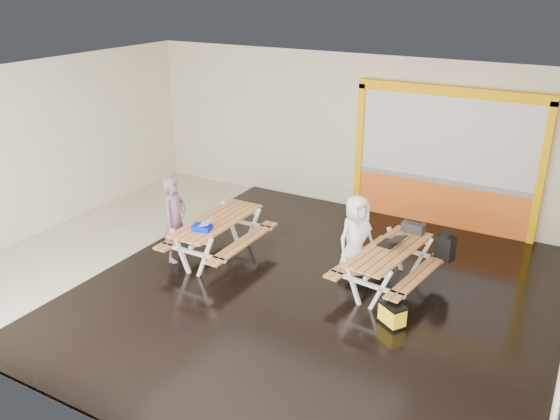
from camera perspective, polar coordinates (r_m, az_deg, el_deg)
The scene contains 14 objects.
room at distance 9.72m, azimuth -2.61°, elevation 2.35°, with size 10.02×8.02×3.52m.
deck at distance 9.91m, azimuth 3.78°, elevation -8.30°, with size 7.50×7.98×0.05m, color black.
kiosk at distance 12.50m, azimuth 15.86°, elevation 4.58°, with size 3.88×0.16×3.00m.
picnic_table_left at distance 10.89m, azimuth -6.13°, elevation -1.87°, with size 1.42×2.07×0.83m.
picnic_table_right at distance 9.95m, azimuth 10.67°, elevation -4.72°, with size 1.61×2.15×0.79m.
person_left at distance 10.83m, azimuth -10.31°, elevation -0.90°, with size 0.59×0.39×1.62m, color #6F4E68.
person_right at distance 10.10m, azimuth 7.47°, elevation -2.67°, with size 0.74×0.48×1.51m, color white.
laptop_left at distance 10.45m, azimuth -7.76°, elevation -1.57°, with size 0.41×0.38×0.14m.
laptop_right at distance 9.98m, azimuth 10.90°, elevation -3.10°, with size 0.45×0.40×0.17m.
blue_pouch at distance 10.39m, azimuth -7.68°, elevation -1.72°, with size 0.32×0.23×0.10m, color #0114DC.
toolbox at distance 10.54m, azimuth 12.97°, elevation -1.67°, with size 0.41×0.24×0.23m.
backpack at distance 10.35m, azimuth 15.95°, elevation -3.43°, with size 0.35×0.29×0.51m.
dark_case at distance 10.30m, azimuth 7.64°, elevation -6.60°, with size 0.37×0.27×0.14m, color black.
fluke_bag at distance 9.15m, azimuth 10.97°, elevation -10.08°, with size 0.49×0.45×0.36m.
Camera 1 is at (4.88, -7.74, 5.04)m, focal length 37.20 mm.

